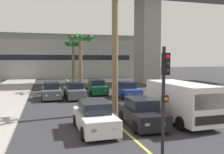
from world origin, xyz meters
The scene contains 13 objects.
lane_stripe_center centered at (0.00, 24.00, 0.00)m, with size 0.14×56.00×0.01m, color #DBCC4C.
pier_building_backdrop centered at (0.00, 51.31, 4.30)m, with size 29.08×8.04×8.73m.
car_queue_front centered at (1.42, 25.29, 0.72)m, with size 1.84×4.10×1.56m.
car_queue_second centered at (-3.39, 23.34, 0.72)m, with size 1.84×4.10×1.56m.
car_queue_third centered at (-1.26, 22.87, 0.72)m, with size 1.91×4.14×1.56m.
car_queue_fourth centered at (-1.53, 11.97, 0.72)m, with size 1.89×4.13×1.56m.
car_queue_fifth centered at (1.25, 12.24, 0.72)m, with size 1.96×4.16×1.56m.
car_queue_sixth centered at (3.73, 22.06, 0.72)m, with size 1.92×4.14×1.56m.
delivery_van centered at (3.80, 12.35, 1.29)m, with size 2.27×5.30×2.36m.
traffic_light_median_near centered at (0.00, 7.22, 2.71)m, with size 0.24×0.37×4.20m.
palm_tree_near_median centered at (0.43, 38.46, 5.42)m, with size 2.87×3.01×6.65m.
palm_tree_mid_median centered at (0.07, 27.90, 5.39)m, with size 3.25×3.30×6.73m.
palm_tree_far_median centered at (0.74, 15.96, 7.14)m, with size 3.34×3.43×9.32m.
Camera 1 is at (-4.02, -0.36, 3.75)m, focal length 38.92 mm.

